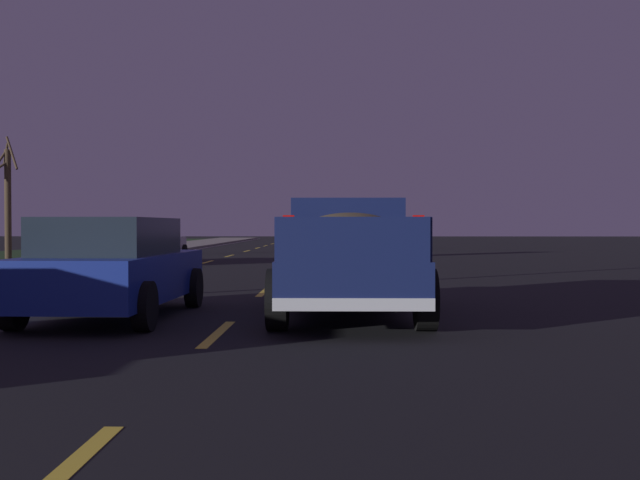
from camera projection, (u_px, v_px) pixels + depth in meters
ground at (247, 264)px, 27.38m from camera, size 144.00×144.00×0.00m
sidewalk_shoulder at (47, 262)px, 27.55m from camera, size 108.00×4.00×0.12m
lane_markings at (180, 260)px, 30.34m from camera, size 108.00×7.04×0.01m
pickup_truck at (348, 253)px, 11.88m from camera, size 5.44×2.31×1.87m
sedan_white at (152, 243)px, 27.87m from camera, size 4.44×2.09×1.54m
sedan_blue at (113, 267)px, 11.42m from camera, size 4.45×2.10×1.54m
bare_tree_far at (7, 199)px, 31.96m from camera, size 1.30×1.45×5.27m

